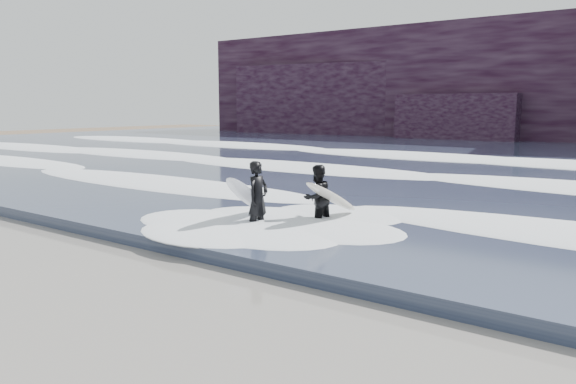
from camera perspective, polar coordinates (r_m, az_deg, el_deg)
name	(u,v)px	position (r m, az deg, el deg)	size (l,w,h in m)	color
ground	(33,296)	(10.10, -24.50, -9.63)	(120.00, 120.00, 0.00)	brown
sea	(516,157)	(34.73, 22.17, 3.33)	(90.00, 52.00, 0.30)	#2B354B
foam_near	(330,199)	(16.21, 4.29, -0.67)	(60.00, 3.20, 0.20)	white
foam_mid	(426,174)	(22.39, 13.88, 1.77)	(60.00, 4.00, 0.24)	white
foam_far	(496,157)	(30.85, 20.35, 3.39)	(60.00, 4.80, 0.30)	white
surfer_left	(255,197)	(13.34, -3.37, -0.56)	(1.23, 2.10, 1.77)	black
surfer_right	(319,198)	(13.68, 3.20, -0.60)	(1.13, 2.03, 1.64)	black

